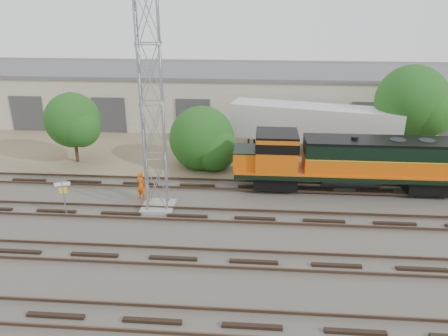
# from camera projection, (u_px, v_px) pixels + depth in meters

# --- Properties ---
(ground) EXTENTS (140.00, 140.00, 0.00)m
(ground) POSITION_uv_depth(u_px,v_px,m) (254.00, 232.00, 24.17)
(ground) COLOR #47423A
(ground) RESTS_ON ground
(dirt_strip) EXTENTS (80.00, 16.00, 0.02)m
(dirt_strip) POSITION_uv_depth(u_px,v_px,m) (257.00, 146.00, 38.08)
(dirt_strip) COLOR #726047
(dirt_strip) RESTS_ON ground
(tracks) EXTENTS (80.00, 20.40, 0.28)m
(tracks) POSITION_uv_depth(u_px,v_px,m) (254.00, 262.00, 21.36)
(tracks) COLOR black
(tracks) RESTS_ON ground
(warehouse) EXTENTS (58.40, 10.40, 5.30)m
(warehouse) POSITION_uv_depth(u_px,v_px,m) (258.00, 96.00, 44.50)
(warehouse) COLOR beige
(warehouse) RESTS_ON ground
(locomotive) EXTENTS (15.40, 2.70, 3.70)m
(locomotive) POSITION_uv_depth(u_px,v_px,m) (348.00, 161.00, 28.51)
(locomotive) COLOR black
(locomotive) RESTS_ON tracks
(signal_tower) EXTENTS (1.93, 1.93, 13.04)m
(signal_tower) POSITION_uv_depth(u_px,v_px,m) (152.00, 107.00, 24.62)
(signal_tower) COLOR gray
(signal_tower) RESTS_ON ground
(sign_post) EXTENTS (0.86, 0.33, 2.18)m
(sign_post) POSITION_uv_depth(u_px,v_px,m) (63.00, 192.00, 25.50)
(sign_post) COLOR gray
(sign_post) RESTS_ON ground
(worker) EXTENTS (0.81, 0.70, 1.88)m
(worker) POSITION_uv_depth(u_px,v_px,m) (141.00, 185.00, 27.84)
(worker) COLOR #FA600D
(worker) RESTS_ON ground
(semi_trailer) EXTENTS (13.58, 5.57, 4.10)m
(semi_trailer) POSITION_uv_depth(u_px,v_px,m) (318.00, 125.00, 34.95)
(semi_trailer) COLOR silver
(semi_trailer) RESTS_ON ground
(tree_west) EXTENTS (4.41, 4.20, 5.49)m
(tree_west) POSITION_uv_depth(u_px,v_px,m) (75.00, 122.00, 33.13)
(tree_west) COLOR #382619
(tree_west) RESTS_ON ground
(tree_mid) EXTENTS (5.17, 4.93, 4.93)m
(tree_mid) POSITION_uv_depth(u_px,v_px,m) (205.00, 141.00, 32.80)
(tree_mid) COLOR #382619
(tree_mid) RESTS_ON ground
(tree_east) EXTENTS (5.79, 5.51, 7.44)m
(tree_east) POSITION_uv_depth(u_px,v_px,m) (416.00, 104.00, 33.32)
(tree_east) COLOR #382619
(tree_east) RESTS_ON ground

